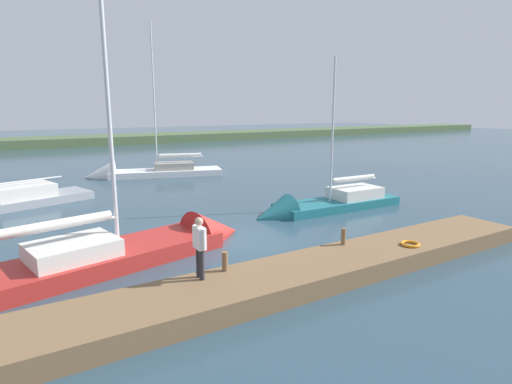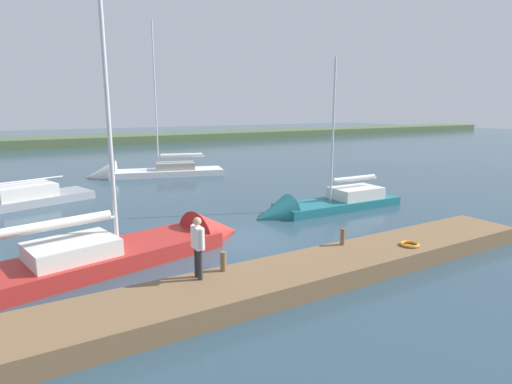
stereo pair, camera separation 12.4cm
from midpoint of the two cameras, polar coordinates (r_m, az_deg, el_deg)
name	(u,v)px [view 2 (the right image)]	position (r m, az deg, el deg)	size (l,w,h in m)	color
ground_plane	(245,241)	(16.92, -1.30, -6.75)	(200.00, 200.00, 0.00)	#2D4756
far_shoreline	(75,145)	(65.31, -23.67, 5.95)	(180.00, 8.00, 2.40)	#4C603D
dock_pier	(315,271)	(13.31, 8.39, -10.72)	(18.54, 2.32, 0.60)	brown
mooring_post_near	(223,261)	(12.32, -4.25, -9.52)	(0.18, 0.18, 0.58)	brown
mooring_post_far	(343,237)	(14.83, 12.11, -6.05)	(0.16, 0.16, 0.59)	brown
life_ring_buoy	(410,244)	(15.46, 20.67, -6.77)	(0.66, 0.66, 0.10)	orange
sailboat_mid_channel	(145,251)	(15.75, -14.92, -7.82)	(10.45, 4.52, 12.09)	#B22823
sailboat_near_dock	(141,174)	(33.70, -15.47, 2.41)	(10.73, 5.21, 12.80)	white
sailboat_far_left	(319,208)	(21.86, 8.82, -2.25)	(8.66, 2.32, 8.82)	#1E6B75
person_on_dock	(198,243)	(11.62, -7.74, -7.00)	(0.24, 0.67, 1.78)	#28282D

